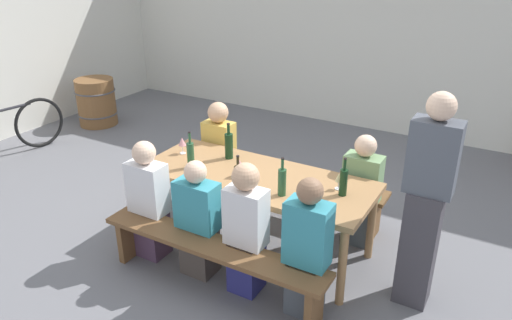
# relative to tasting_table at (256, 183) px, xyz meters

# --- Properties ---
(ground_plane) EXTENTS (24.00, 24.00, 0.00)m
(ground_plane) POSITION_rel_tasting_table_xyz_m (0.00, 0.00, -0.68)
(ground_plane) COLOR slate
(back_wall) EXTENTS (14.00, 0.20, 3.20)m
(back_wall) POSITION_rel_tasting_table_xyz_m (0.00, 3.75, 0.92)
(back_wall) COLOR silver
(back_wall) RESTS_ON ground
(tasting_table) EXTENTS (2.12, 0.85, 0.75)m
(tasting_table) POSITION_rel_tasting_table_xyz_m (0.00, 0.00, 0.00)
(tasting_table) COLOR #9E7247
(tasting_table) RESTS_ON ground
(bench_near) EXTENTS (2.02, 0.30, 0.45)m
(bench_near) POSITION_rel_tasting_table_xyz_m (0.00, -0.73, -0.32)
(bench_near) COLOR brown
(bench_near) RESTS_ON ground
(bench_far) EXTENTS (2.02, 0.30, 0.45)m
(bench_far) POSITION_rel_tasting_table_xyz_m (0.00, 0.73, -0.32)
(bench_far) COLOR brown
(bench_far) RESTS_ON ground
(wine_bottle_0) EXTENTS (0.07, 0.07, 0.35)m
(wine_bottle_0) POSITION_rel_tasting_table_xyz_m (-0.60, -0.16, 0.21)
(wine_bottle_0) COLOR #234C2D
(wine_bottle_0) RESTS_ON tasting_table
(wine_bottle_1) EXTENTS (0.07, 0.07, 0.34)m
(wine_bottle_1) POSITION_rel_tasting_table_xyz_m (0.37, -0.21, 0.20)
(wine_bottle_1) COLOR #234C2D
(wine_bottle_1) RESTS_ON tasting_table
(wine_bottle_2) EXTENTS (0.08, 0.08, 0.35)m
(wine_bottle_2) POSITION_rel_tasting_table_xyz_m (-0.41, 0.20, 0.21)
(wine_bottle_2) COLOR #143319
(wine_bottle_2) RESTS_ON tasting_table
(wine_bottle_3) EXTENTS (0.07, 0.07, 0.33)m
(wine_bottle_3) POSITION_rel_tasting_table_xyz_m (0.80, 0.04, 0.20)
(wine_bottle_3) COLOR #143319
(wine_bottle_3) RESTS_ON tasting_table
(wine_bottle_4) EXTENTS (0.07, 0.07, 0.30)m
(wine_bottle_4) POSITION_rel_tasting_table_xyz_m (-0.01, -0.29, 0.18)
(wine_bottle_4) COLOR #332814
(wine_bottle_4) RESTS_ON tasting_table
(wine_glass_0) EXTENTS (0.08, 0.08, 0.17)m
(wine_glass_0) POSITION_rel_tasting_table_xyz_m (-0.87, 0.07, 0.20)
(wine_glass_0) COLOR silver
(wine_glass_0) RESTS_ON tasting_table
(wine_glass_1) EXTENTS (0.06, 0.06, 0.15)m
(wine_glass_1) POSITION_rel_tasting_table_xyz_m (0.73, 0.12, 0.18)
(wine_glass_1) COLOR silver
(wine_glass_1) RESTS_ON tasting_table
(wine_glass_2) EXTENTS (0.08, 0.08, 0.16)m
(wine_glass_2) POSITION_rel_tasting_table_xyz_m (-0.12, -0.09, 0.19)
(wine_glass_2) COLOR silver
(wine_glass_2) RESTS_ON tasting_table
(wine_glass_3) EXTENTS (0.07, 0.07, 0.18)m
(wine_glass_3) POSITION_rel_tasting_table_xyz_m (0.10, -0.36, 0.20)
(wine_glass_3) COLOR silver
(wine_glass_3) RESTS_ON tasting_table
(seated_guest_near_0) EXTENTS (0.35, 0.24, 1.12)m
(seated_guest_near_0) POSITION_rel_tasting_table_xyz_m (-0.77, -0.58, -0.14)
(seated_guest_near_0) COLOR #4E354C
(seated_guest_near_0) RESTS_ON ground
(seated_guest_near_1) EXTENTS (0.37, 0.24, 1.06)m
(seated_guest_near_1) POSITION_rel_tasting_table_xyz_m (-0.23, -0.58, -0.18)
(seated_guest_near_1) COLOR #483E38
(seated_guest_near_1) RESTS_ON ground
(seated_guest_near_2) EXTENTS (0.33, 0.24, 1.15)m
(seated_guest_near_2) POSITION_rel_tasting_table_xyz_m (0.24, -0.58, -0.11)
(seated_guest_near_2) COLOR navy
(seated_guest_near_2) RESTS_ON ground
(seated_guest_near_3) EXTENTS (0.33, 0.24, 1.16)m
(seated_guest_near_3) POSITION_rel_tasting_table_xyz_m (0.77, -0.58, -0.12)
(seated_guest_near_3) COLOR #4B5159
(seated_guest_near_3) RESTS_ON ground
(seated_guest_far_0) EXTENTS (0.32, 0.24, 1.15)m
(seated_guest_far_0) POSITION_rel_tasting_table_xyz_m (-0.79, 0.58, -0.11)
(seated_guest_far_0) COLOR #4B4F5D
(seated_guest_far_0) RESTS_ON ground
(seated_guest_far_1) EXTENTS (0.34, 0.24, 1.09)m
(seated_guest_far_1) POSITION_rel_tasting_table_xyz_m (0.80, 0.58, -0.15)
(seated_guest_far_1) COLOR #485257
(seated_guest_far_1) RESTS_ON ground
(standing_host) EXTENTS (0.35, 0.24, 1.74)m
(standing_host) POSITION_rel_tasting_table_xyz_m (1.47, -0.02, 0.18)
(standing_host) COLOR #3D3A40
(standing_host) RESTS_ON ground
(wine_barrel) EXTENTS (0.62, 0.62, 0.73)m
(wine_barrel) POSITION_rel_tasting_table_xyz_m (-3.87, 1.70, -0.31)
(wine_barrel) COLOR brown
(wine_barrel) RESTS_ON ground
(parked_bicycle_0) EXTENTS (0.34, 1.72, 0.90)m
(parked_bicycle_0) POSITION_rel_tasting_table_xyz_m (-3.94, 0.12, -0.30)
(parked_bicycle_0) COLOR black
(parked_bicycle_0) RESTS_ON ground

